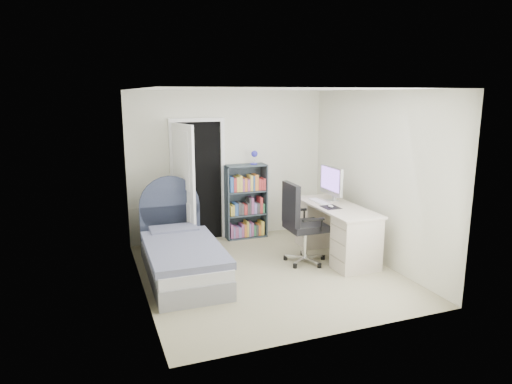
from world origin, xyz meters
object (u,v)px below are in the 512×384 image
object	(u,v)px
nightstand	(156,225)
bookcase	(246,203)
desk	(335,228)
bed	(182,255)
office_chair	(300,220)
floor_lamp	(185,212)

from	to	relation	value
nightstand	bookcase	distance (m)	1.55
bookcase	desk	distance (m)	1.69
bed	desk	size ratio (longest dim) A/B	1.23
bed	nightstand	bearing A→B (deg)	96.86
bookcase	desk	xyz separation A→B (m)	(0.96, -1.38, -0.16)
bookcase	office_chair	xyz separation A→B (m)	(0.32, -1.46, 0.06)
bed	desk	xyz separation A→B (m)	(2.35, -0.08, 0.16)
office_chair	nightstand	bearing A→B (deg)	142.77
floor_lamp	desk	bearing A→B (deg)	-30.77
floor_lamp	office_chair	bearing A→B (deg)	-42.72
nightstand	bed	bearing A→B (deg)	-83.14
bed	bookcase	world-z (taller)	bookcase
bed	floor_lamp	size ratio (longest dim) A/B	1.39
office_chair	bookcase	bearing A→B (deg)	102.36
nightstand	office_chair	xyz separation A→B (m)	(1.86, -1.41, 0.28)
nightstand	floor_lamp	size ratio (longest dim) A/B	0.41
desk	bed	bearing A→B (deg)	178.01
desk	office_chair	world-z (taller)	desk
nightstand	floor_lamp	xyz separation A→B (m)	(0.45, -0.11, 0.20)
floor_lamp	office_chair	size ratio (longest dim) A/B	1.20
desk	office_chair	size ratio (longest dim) A/B	1.36
nightstand	office_chair	world-z (taller)	office_chair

